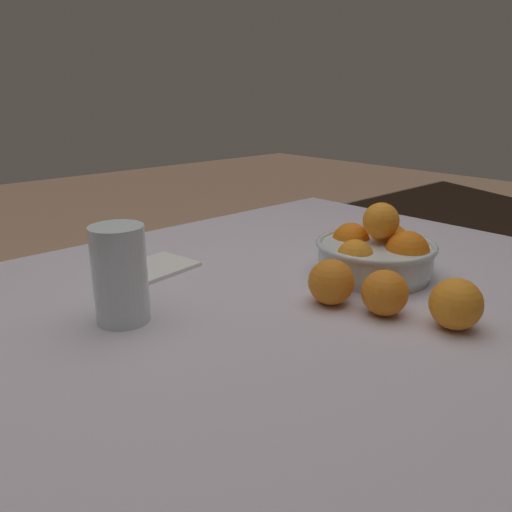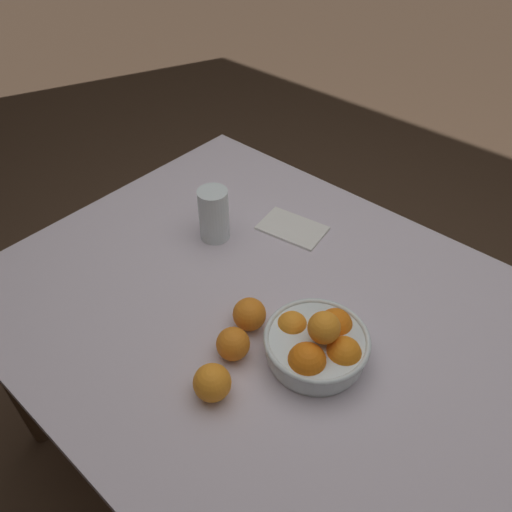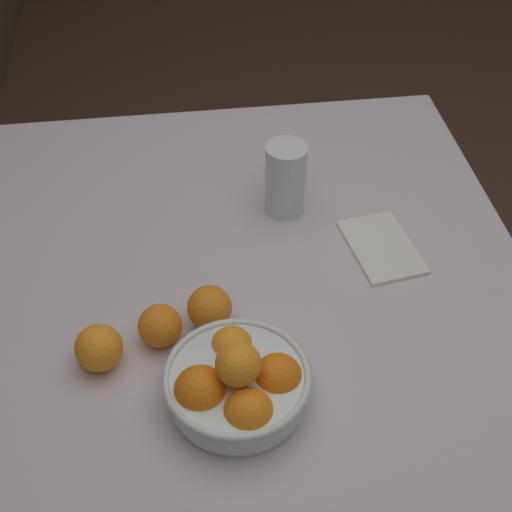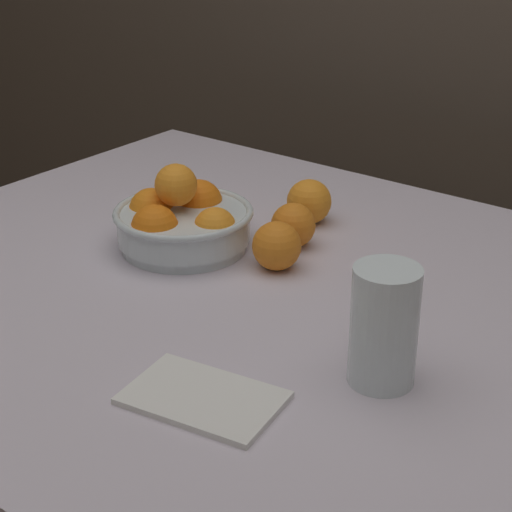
{
  "view_description": "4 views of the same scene",
  "coord_description": "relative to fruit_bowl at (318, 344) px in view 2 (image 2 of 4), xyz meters",
  "views": [
    {
      "loc": [
        0.61,
        0.57,
        1.09
      ],
      "look_at": [
        0.06,
        -0.03,
        0.82
      ],
      "focal_mm": 35.0,
      "sensor_mm": 36.0,
      "label": 1
    },
    {
      "loc": [
        -0.53,
        0.63,
        1.66
      ],
      "look_at": [
        0.08,
        -0.06,
        0.82
      ],
      "focal_mm": 35.0,
      "sensor_mm": 36.0,
      "label": 2
    },
    {
      "loc": [
        -0.85,
        0.1,
        1.69
      ],
      "look_at": [
        0.07,
        -0.02,
        0.8
      ],
      "focal_mm": 50.0,
      "sensor_mm": 36.0,
      "label": 3
    },
    {
      "loc": [
        0.7,
        -0.91,
        1.33
      ],
      "look_at": [
        0.01,
        -0.02,
        0.81
      ],
      "focal_mm": 60.0,
      "sensor_mm": 36.0,
      "label": 4
    }
  ],
  "objects": [
    {
      "name": "ground_plane",
      "position": [
        0.19,
        -0.04,
        -0.79
      ],
      "size": [
        12.0,
        12.0,
        0.0
      ],
      "primitive_type": "plane",
      "color": "#4C3828"
    },
    {
      "name": "dining_table",
      "position": [
        0.19,
        -0.04,
        -0.11
      ],
      "size": [
        1.34,
        1.08,
        0.74
      ],
      "color": "silver",
      "rests_on": "ground_plane"
    },
    {
      "name": "fruit_bowl",
      "position": [
        0.0,
        0.0,
        0.0
      ],
      "size": [
        0.23,
        0.23,
        0.14
      ],
      "color": "silver",
      "rests_on": "dining_table"
    },
    {
      "name": "juice_glass",
      "position": [
        0.47,
        -0.15,
        0.02
      ],
      "size": [
        0.08,
        0.08,
        0.15
      ],
      "color": "#F4A314",
      "rests_on": "dining_table"
    },
    {
      "name": "orange_loose_near_bowl",
      "position": [
        0.14,
        0.12,
        -0.01
      ],
      "size": [
        0.08,
        0.08,
        0.08
      ],
      "primitive_type": "sphere",
      "color": "orange",
      "rests_on": "dining_table"
    },
    {
      "name": "orange_loose_front",
      "position": [
        0.17,
        0.03,
        -0.01
      ],
      "size": [
        0.08,
        0.08,
        0.08
      ],
      "primitive_type": "sphere",
      "color": "orange",
      "rests_on": "dining_table"
    },
    {
      "name": "orange_loose_aside",
      "position": [
        0.11,
        0.22,
        -0.01
      ],
      "size": [
        0.08,
        0.08,
        0.08
      ],
      "primitive_type": "sphere",
      "color": "orange",
      "rests_on": "dining_table"
    },
    {
      "name": "napkin",
      "position": [
        0.32,
        -0.32,
        -0.04
      ],
      "size": [
        0.2,
        0.15,
        0.01
      ],
      "primitive_type": "cube",
      "rotation": [
        0.0,
        0.0,
        0.16
      ],
      "color": "white",
      "rests_on": "dining_table"
    }
  ]
}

